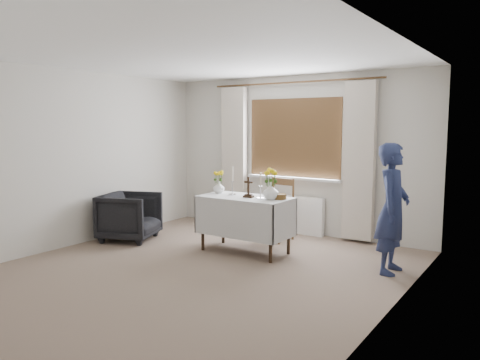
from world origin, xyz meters
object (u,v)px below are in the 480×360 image
Objects in this scene: altar_table at (245,225)px; person at (393,208)px; wooden_chair at (276,210)px; armchair at (130,216)px; flower_vase_right at (271,191)px; flower_vase_left at (219,187)px; wooden_cross at (249,187)px.

person reaches higher than altar_table.
armchair is at bearing -141.05° from wooden_chair.
altar_table is 5.91× the size of flower_vase_right.
flower_vase_left is (-0.50, 0.09, 0.46)m from altar_table.
flower_vase_right is at bearing -6.13° from flower_vase_left.
wooden_chair is 1.00m from flower_vase_right.
flower_vase_right is at bearing -59.55° from wooden_chair.
altar_table is 0.83m from wooden_chair.
flower_vase_left is at bearing -91.39° from armchair.
flower_vase_left is 0.79× the size of flower_vase_right.
wooden_chair is 3.36× the size of wooden_cross.
wooden_cross reaches higher than altar_table.
altar_table is 7.45× the size of flower_vase_left.
armchair is 2.00m from wooden_cross.
armchair is 1.48m from flower_vase_left.
wooden_chair is 0.98m from flower_vase_left.
person is 2.41m from flower_vase_left.
person is at bearing -12.49° from wooden_chair.
wooden_cross is (0.06, -0.85, 0.44)m from wooden_chair.
altar_table is 1.58× the size of armchair.
altar_table is at bearing 179.03° from flower_vase_right.
person reaches higher than flower_vase_right.
flower_vase_right is (2.22, 0.38, 0.51)m from armchair.
wooden_cross reaches higher than wooden_chair.
person is (1.89, -0.61, 0.30)m from wooden_chair.
wooden_cross is at bearing -17.67° from altar_table.
wooden_cross is at bearing -80.78° from wooden_chair.
flower_vase_right reaches higher than flower_vase_left.
altar_table is 1.95m from person.
wooden_cross is at bearing -100.42° from armchair.
flower_vase_right reaches higher than wooden_chair.
wooden_cross is 0.33m from flower_vase_right.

